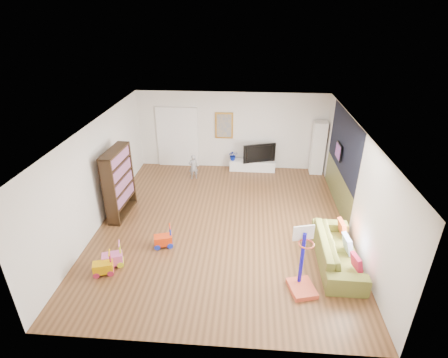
# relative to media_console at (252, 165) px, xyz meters

# --- Properties ---
(floor) EXTENTS (6.50, 7.50, 0.00)m
(floor) POSITION_rel_media_console_xyz_m (-0.77, -3.49, -0.19)
(floor) COLOR brown
(floor) RESTS_ON ground
(ceiling) EXTENTS (6.50, 7.50, 0.00)m
(ceiling) POSITION_rel_media_console_xyz_m (-0.77, -3.49, 2.51)
(ceiling) COLOR white
(ceiling) RESTS_ON ground
(wall_back) EXTENTS (6.50, 0.00, 2.70)m
(wall_back) POSITION_rel_media_console_xyz_m (-0.77, 0.26, 1.16)
(wall_back) COLOR silver
(wall_back) RESTS_ON ground
(wall_front) EXTENTS (6.50, 0.00, 2.70)m
(wall_front) POSITION_rel_media_console_xyz_m (-0.77, -7.24, 1.16)
(wall_front) COLOR silver
(wall_front) RESTS_ON ground
(wall_left) EXTENTS (0.00, 7.50, 2.70)m
(wall_left) POSITION_rel_media_console_xyz_m (-4.02, -3.49, 1.16)
(wall_left) COLOR silver
(wall_left) RESTS_ON ground
(wall_right) EXTENTS (0.00, 7.50, 2.70)m
(wall_right) POSITION_rel_media_console_xyz_m (2.48, -3.49, 1.16)
(wall_right) COLOR white
(wall_right) RESTS_ON ground
(navy_accent) EXTENTS (0.01, 3.20, 1.70)m
(navy_accent) POSITION_rel_media_console_xyz_m (2.47, -2.09, 1.66)
(navy_accent) COLOR black
(navy_accent) RESTS_ON wall_right
(olive_wainscot) EXTENTS (0.01, 3.20, 1.00)m
(olive_wainscot) POSITION_rel_media_console_xyz_m (2.47, -2.09, 0.31)
(olive_wainscot) COLOR brown
(olive_wainscot) RESTS_ON wall_right
(doorway) EXTENTS (1.45, 0.06, 2.10)m
(doorway) POSITION_rel_media_console_xyz_m (-2.67, 0.22, 0.86)
(doorway) COLOR white
(doorway) RESTS_ON ground
(painting_back) EXTENTS (0.62, 0.06, 0.92)m
(painting_back) POSITION_rel_media_console_xyz_m (-1.02, 0.22, 1.36)
(painting_back) COLOR gold
(painting_back) RESTS_ON wall_back
(artwork_right) EXTENTS (0.04, 0.56, 0.46)m
(artwork_right) POSITION_rel_media_console_xyz_m (2.40, -1.89, 1.36)
(artwork_right) COLOR #7F3F8C
(artwork_right) RESTS_ON wall_right
(media_console) EXTENTS (1.59, 0.42, 0.37)m
(media_console) POSITION_rel_media_console_xyz_m (0.00, 0.00, 0.00)
(media_console) COLOR white
(media_console) RESTS_ON ground
(tall_cabinet) EXTENTS (0.45, 0.45, 1.83)m
(tall_cabinet) POSITION_rel_media_console_xyz_m (2.21, -0.02, 0.73)
(tall_cabinet) COLOR white
(tall_cabinet) RESTS_ON ground
(bookshelf) EXTENTS (0.41, 1.33, 1.92)m
(bookshelf) POSITION_rel_media_console_xyz_m (-3.62, -3.16, 0.77)
(bookshelf) COLOR black
(bookshelf) RESTS_ON ground
(sofa) EXTENTS (0.89, 2.22, 0.64)m
(sofa) POSITION_rel_media_console_xyz_m (1.93, -4.85, 0.14)
(sofa) COLOR olive
(sofa) RESTS_ON ground
(basketball_hoop) EXTENTS (0.64, 0.72, 1.45)m
(basketball_hoop) POSITION_rel_media_console_xyz_m (1.04, -5.80, 0.54)
(basketball_hoop) COLOR #D14D31
(basketball_hoop) RESTS_ON ground
(ride_on_yellow) EXTENTS (0.47, 0.37, 0.55)m
(ride_on_yellow) POSITION_rel_media_console_xyz_m (-3.21, -5.62, 0.09)
(ride_on_yellow) COLOR #D69B03
(ride_on_yellow) RESTS_ON ground
(ride_on_orange) EXTENTS (0.48, 0.37, 0.57)m
(ride_on_orange) POSITION_rel_media_console_xyz_m (-2.13, -4.57, 0.10)
(ride_on_orange) COLOR red
(ride_on_orange) RESTS_ON ground
(ride_on_pink) EXTENTS (0.50, 0.40, 0.58)m
(ride_on_pink) POSITION_rel_media_console_xyz_m (-3.10, -5.34, 0.11)
(ride_on_pink) COLOR #D35AA1
(ride_on_pink) RESTS_ON ground
(child) EXTENTS (0.37, 0.31, 0.86)m
(child) POSITION_rel_media_console_xyz_m (-1.97, -0.83, 0.25)
(child) COLOR gray
(child) RESTS_ON ground
(tv) EXTENTS (1.14, 0.49, 0.66)m
(tv) POSITION_rel_media_console_xyz_m (0.19, -0.02, 0.52)
(tv) COLOR black
(tv) RESTS_ON media_console
(vase_plant) EXTENTS (0.37, 0.33, 0.36)m
(vase_plant) POSITION_rel_media_console_xyz_m (-0.69, -0.01, 0.36)
(vase_plant) COLOR navy
(vase_plant) RESTS_ON media_console
(pillow_left) EXTENTS (0.17, 0.36, 0.35)m
(pillow_left) POSITION_rel_media_console_xyz_m (2.16, -5.45, 0.32)
(pillow_left) COLOR #B91D43
(pillow_left) RESTS_ON sofa
(pillow_center) EXTENTS (0.15, 0.41, 0.40)m
(pillow_center) POSITION_rel_media_console_xyz_m (2.12, -4.82, 0.32)
(pillow_center) COLOR white
(pillow_center) RESTS_ON sofa
(pillow_right) EXTENTS (0.13, 0.39, 0.38)m
(pillow_right) POSITION_rel_media_console_xyz_m (2.15, -4.19, 0.32)
(pillow_right) COLOR #B64422
(pillow_right) RESTS_ON sofa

